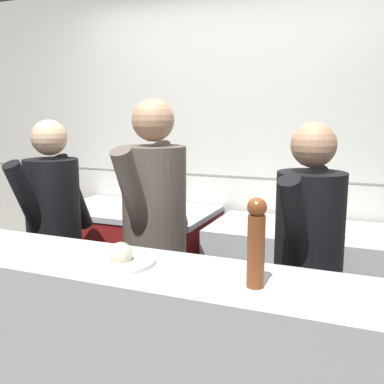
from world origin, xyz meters
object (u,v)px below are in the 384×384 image
plated_dish_appetiser (121,259)px  chef_sous (155,239)px  oven_range (137,266)px  chef_line (308,269)px  stock_pot (148,196)px  chef_head_cook (55,236)px  pepper_mill (256,241)px  mixing_bowl_steel (318,221)px  chefs_knife (318,234)px

plated_dish_appetiser → chef_sous: size_ratio=0.16×
oven_range → plated_dish_appetiser: bearing=-62.6°
chef_sous → chef_line: 0.83m
stock_pot → chef_head_cook: (-0.24, -0.77, -0.13)m
oven_range → chef_head_cook: 0.88m
chef_head_cook → chef_sous: 0.69m
stock_pot → plated_dish_appetiser: plated_dish_appetiser is taller
pepper_mill → chef_line: size_ratio=0.20×
pepper_mill → chef_head_cook: 1.60m
plated_dish_appetiser → oven_range: bearing=117.4°
mixing_bowl_steel → chefs_knife: 0.15m
chef_head_cook → chef_sous: bearing=2.1°
oven_range → chef_line: 1.64m
chef_head_cook → pepper_mill: bearing=-22.6°
stock_pot → pepper_mill: pepper_mill is taller
pepper_mill → stock_pot: bearing=129.4°
oven_range → pepper_mill: 2.06m
chefs_knife → chef_line: chef_line is taller
oven_range → chefs_knife: (1.35, -0.13, 0.44)m
mixing_bowl_steel → chef_sous: bearing=-135.0°
chefs_knife → oven_range: bearing=174.5°
chef_sous → chef_line: (0.83, -0.00, -0.06)m
stock_pot → plated_dish_appetiser: bearing=-66.2°
oven_range → stock_pot: size_ratio=4.03×
oven_range → chef_line: bearing=-29.1°
pepper_mill → chef_sous: bearing=137.8°
mixing_bowl_steel → chef_line: chef_line is taller
oven_range → chef_sous: size_ratio=0.69×
stock_pot → mixing_bowl_steel: (1.23, 0.00, -0.07)m
chefs_knife → plated_dish_appetiser: 1.43m
mixing_bowl_steel → pepper_mill: size_ratio=0.77×
stock_pot → plated_dish_appetiser: (0.63, -1.42, 0.04)m
oven_range → mixing_bowl_steel: mixing_bowl_steel is taller
mixing_bowl_steel → pepper_mill: (-0.05, -1.44, 0.25)m
mixing_bowl_steel → pepper_mill: pepper_mill is taller
stock_pot → oven_range: bearing=-173.6°
oven_range → chefs_knife: oven_range is taller
chefs_knife → chef_head_cook: chef_head_cook is taller
chef_line → plated_dish_appetiser: bearing=-125.4°
mixing_bowl_steel → chefs_knife: (0.02, -0.14, -0.05)m
stock_pot → chef_sous: bearing=-59.8°
stock_pot → chefs_knife: 1.27m
mixing_bowl_steel → chef_line: (0.05, -0.78, -0.06)m
plated_dish_appetiser → pepper_mill: (0.56, -0.03, 0.14)m
stock_pot → chefs_knife: (1.25, -0.14, -0.12)m
pepper_mill → chef_sous: chef_sous is taller
stock_pot → chef_head_cook: 0.82m
chef_sous → chef_line: bearing=1.2°
stock_pot → chef_line: chef_line is taller
plated_dish_appetiser → chef_head_cook: (-0.86, 0.64, -0.17)m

